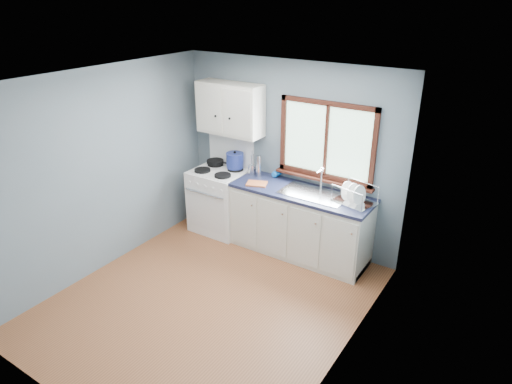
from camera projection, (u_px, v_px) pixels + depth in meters
The scene contains 19 objects.
floor at pixel (210, 301), 5.26m from camera, with size 3.20×3.60×0.02m, color brown.
ceiling at pixel (199, 80), 4.24m from camera, with size 3.20×3.60×0.02m, color white.
wall_back at pixel (290, 155), 6.13m from camera, with size 3.20×0.02×2.50m, color slate.
wall_front at pixel (50, 290), 3.37m from camera, with size 3.20×0.02×2.50m, color slate.
wall_left at pixel (102, 172), 5.56m from camera, with size 0.02×3.60×2.50m, color slate.
wall_right at pixel (350, 246), 3.94m from camera, with size 0.02×3.60×2.50m, color slate.
gas_range at pixel (220, 198), 6.66m from camera, with size 0.76×0.69×1.36m.
base_cabinets at pixel (300, 226), 6.05m from camera, with size 1.85×0.60×0.88m.
countertop at pixel (301, 192), 5.85m from camera, with size 1.89×0.64×0.04m, color black.
sink at pixel (313, 198), 5.78m from camera, with size 0.84×0.46×0.44m.
window at pixel (326, 146), 5.74m from camera, with size 1.36×0.10×1.03m.
upper_cabinets at pixel (230, 109), 6.19m from camera, with size 0.95×0.35×0.70m.
skillet at pixel (215, 162), 6.65m from camera, with size 0.39×0.30×0.05m.
stockpot at pixel (235, 160), 6.46m from camera, with size 0.29×0.29×0.25m.
utensil_crock at pixel (252, 169), 6.35m from camera, with size 0.13×0.13×0.34m.
thermos at pixel (259, 166), 6.24m from camera, with size 0.07×0.07×0.30m, color silver.
soap_bottle at pixel (274, 170), 6.20m from camera, with size 0.09×0.09×0.23m, color blue.
dish_towel at pixel (257, 184), 6.04m from camera, with size 0.26×0.19×0.02m, color #C76333.
dish_rack at pixel (354, 198), 5.51m from camera, with size 0.53×0.45×0.24m.
Camera 1 is at (2.80, -3.30, 3.29)m, focal length 32.00 mm.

